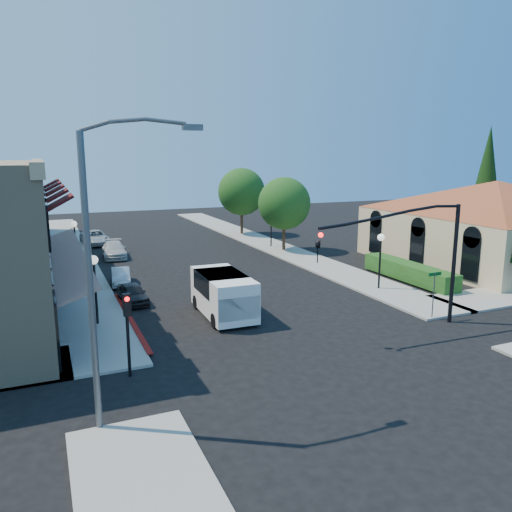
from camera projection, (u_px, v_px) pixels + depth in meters
name	position (u px, v px, depth m)	size (l,w,h in m)	color
ground	(330.00, 357.00, 20.92)	(120.00, 120.00, 0.00)	black
sidewalk_left	(70.00, 256.00, 41.80)	(3.50, 50.00, 0.12)	gray
sidewalk_right	(260.00, 241.00, 48.60)	(3.50, 50.00, 0.12)	gray
curb_red_strip	(131.00, 322.00, 25.43)	(0.25, 10.00, 0.06)	maroon
mission_building	(495.00, 215.00, 39.06)	(30.12, 30.12, 6.40)	beige
hedge	(408.00, 281.00, 33.56)	(1.40, 8.00, 1.10)	#1F4A15
conifer_far	(487.00, 176.00, 46.72)	(3.20, 3.20, 11.00)	#372716
street_tree_a	(284.00, 204.00, 43.29)	(4.56, 4.56, 6.48)	#372716
street_tree_b	(242.00, 192.00, 52.22)	(4.94, 4.94, 7.02)	#372716
signal_mast_arm	(421.00, 246.00, 23.72)	(8.01, 0.39, 6.00)	black
secondary_signal	(127.00, 319.00, 18.61)	(0.28, 0.42, 3.32)	black
cobra_streetlight	(101.00, 263.00, 14.51)	(3.60, 0.25, 9.31)	#595B5E
street_name_sign	(434.00, 287.00, 25.47)	(0.80, 0.06, 2.50)	#595B5E
lamppost_left_near	(94.00, 272.00, 24.27)	(0.44, 0.44, 3.57)	black
lamppost_left_far	(75.00, 232.00, 36.86)	(0.44, 0.44, 3.57)	black
lamppost_right_near	(381.00, 247.00, 30.87)	(0.44, 0.44, 3.57)	black
lamppost_right_far	(271.00, 218.00, 45.27)	(0.44, 0.44, 3.57)	black
white_van	(224.00, 292.00, 26.09)	(2.35, 5.11, 2.24)	white
parked_car_a	(133.00, 293.00, 28.54)	(1.33, 3.30, 1.12)	black
parked_car_b	(121.00, 277.00, 32.57)	(1.14, 3.27, 1.08)	silver
parked_car_c	(114.00, 250.00, 41.20)	(1.81, 4.44, 1.29)	beige
parked_car_d	(95.00, 238.00, 47.16)	(2.22, 4.81, 1.34)	#B7BABD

